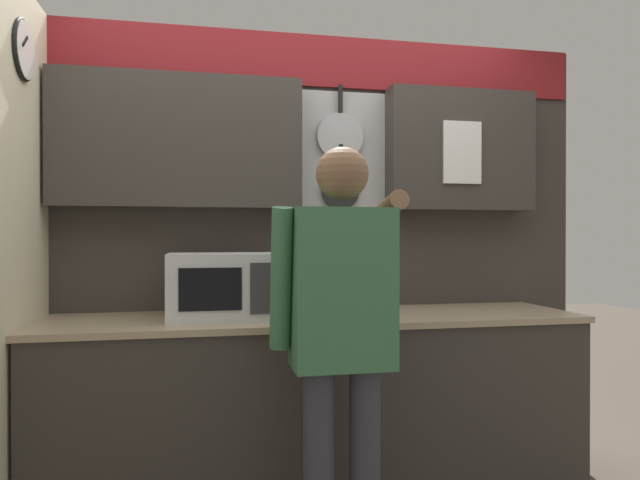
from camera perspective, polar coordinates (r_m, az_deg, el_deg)
The scene contains 6 objects.
base_cabinet_counter at distance 2.89m, azimuth -0.32°, elevation -16.69°, with size 2.57×0.65×0.92m.
back_wall_unit at distance 3.04m, azimuth -1.65°, elevation 3.43°, with size 3.14×0.22×2.38m.
microwave at distance 2.71m, azimuth -9.80°, elevation -4.53°, with size 0.49×0.35×0.30m.
knife_block at distance 2.84m, azimuth 5.36°, elevation -5.51°, with size 0.13×0.16×0.26m.
utensil_crock at distance 2.76m, azimuth -1.53°, elevation -5.96°, with size 0.12×0.12×0.34m.
person at distance 2.19m, azimuth 2.16°, elevation -8.22°, with size 0.54×0.64×1.64m.
Camera 1 is at (-0.54, -2.71, 1.30)m, focal length 32.00 mm.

